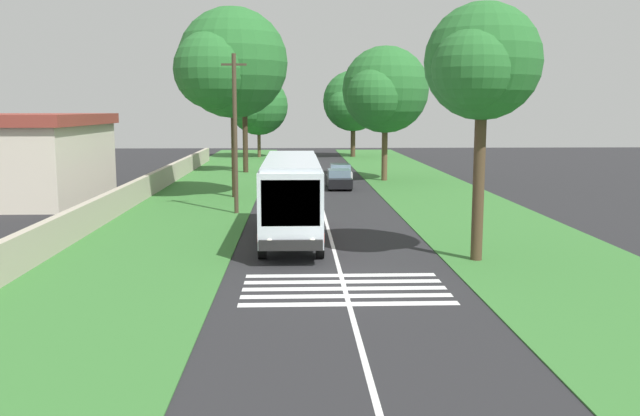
% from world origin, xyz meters
% --- Properties ---
extents(ground, '(160.00, 160.00, 0.00)m').
position_xyz_m(ground, '(0.00, 0.00, 0.00)').
color(ground, '#262628').
extents(grass_verge_left, '(120.00, 8.00, 0.04)m').
position_xyz_m(grass_verge_left, '(15.00, 8.20, 0.02)').
color(grass_verge_left, '#387533').
rests_on(grass_verge_left, ground).
extents(grass_verge_right, '(120.00, 8.00, 0.04)m').
position_xyz_m(grass_verge_right, '(15.00, -8.20, 0.02)').
color(grass_verge_right, '#387533').
rests_on(grass_verge_right, ground).
extents(centre_line, '(110.00, 0.16, 0.01)m').
position_xyz_m(centre_line, '(15.00, 0.00, 0.00)').
color(centre_line, silver).
rests_on(centre_line, ground).
extents(coach_bus, '(11.16, 2.62, 3.73)m').
position_xyz_m(coach_bus, '(7.84, 1.80, 2.15)').
color(coach_bus, silver).
rests_on(coach_bus, ground).
extents(zebra_crossing, '(4.05, 6.80, 0.01)m').
position_xyz_m(zebra_crossing, '(-0.77, 0.00, 0.00)').
color(zebra_crossing, silver).
rests_on(zebra_crossing, ground).
extents(trailing_car_0, '(4.30, 1.78, 1.43)m').
position_xyz_m(trailing_car_0, '(27.73, -1.64, 0.67)').
color(trailing_car_0, black).
rests_on(trailing_car_0, ground).
extents(trailing_car_1, '(4.30, 1.78, 1.43)m').
position_xyz_m(trailing_car_1, '(32.81, -2.06, 0.67)').
color(trailing_car_1, silver).
rests_on(trailing_car_1, ground).
extents(roadside_tree_left_0, '(5.48, 4.57, 9.80)m').
position_xyz_m(roadside_tree_left_0, '(40.51, 6.39, 7.41)').
color(roadside_tree_left_0, '#3D2D1E').
rests_on(roadside_tree_left_0, grass_verge_left).
extents(roadside_tree_left_1, '(8.72, 7.20, 12.46)m').
position_xyz_m(roadside_tree_left_1, '(22.73, 5.90, 8.69)').
color(roadside_tree_left_1, '#3D2D1E').
rests_on(roadside_tree_left_1, grass_verge_left).
extents(roadside_tree_left_2, '(8.30, 7.09, 9.76)m').
position_xyz_m(roadside_tree_left_2, '(60.67, 6.13, 6.08)').
color(roadside_tree_left_2, brown).
rests_on(roadside_tree_left_2, grass_verge_left).
extents(roadside_tree_right_0, '(8.20, 7.37, 10.48)m').
position_xyz_m(roadside_tree_right_0, '(60.72, -5.36, 6.68)').
color(roadside_tree_right_0, '#4C3826').
rests_on(roadside_tree_right_0, grass_verge_right).
extents(roadside_tree_right_1, '(8.64, 7.03, 10.93)m').
position_xyz_m(roadside_tree_right_1, '(33.14, -5.57, 7.24)').
color(roadside_tree_right_1, brown).
rests_on(roadside_tree_right_1, grass_verge_right).
extents(roadside_tree_right_2, '(5.16, 4.43, 9.87)m').
position_xyz_m(roadside_tree_right_2, '(3.15, -5.35, 7.55)').
color(roadside_tree_right_2, '#4C3826').
rests_on(roadside_tree_right_2, grass_verge_right).
extents(utility_pole, '(0.24, 1.40, 8.89)m').
position_xyz_m(utility_pole, '(15.62, 4.97, 4.63)').
color(utility_pole, '#473828').
rests_on(utility_pole, grass_verge_left).
extents(roadside_wall, '(70.00, 0.40, 1.45)m').
position_xyz_m(roadside_wall, '(20.00, 11.60, 0.76)').
color(roadside_wall, '#B2A893').
rests_on(roadside_wall, grass_verge_left).
extents(roadside_building, '(13.13, 9.84, 5.59)m').
position_xyz_m(roadside_building, '(21.96, 19.61, 2.83)').
color(roadside_building, beige).
rests_on(roadside_building, ground).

